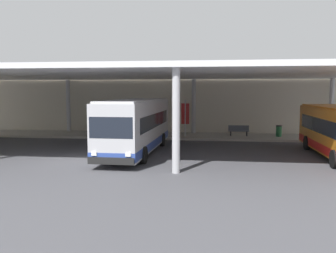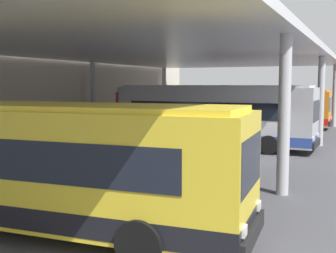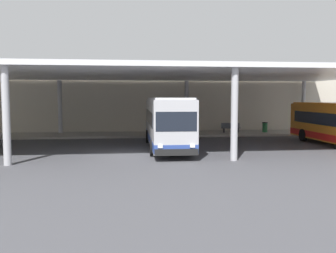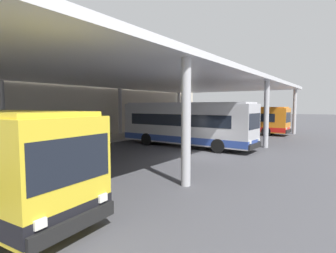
{
  "view_description": "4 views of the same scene",
  "coord_description": "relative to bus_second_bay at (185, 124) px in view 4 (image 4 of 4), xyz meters",
  "views": [
    {
      "loc": [
        7.99,
        -20.03,
        4.07
      ],
      "look_at": [
        5.17,
        2.19,
        1.88
      ],
      "focal_mm": 38.08,
      "sensor_mm": 36.0,
      "label": 1
    },
    {
      "loc": [
        -20.35,
        -4.89,
        3.65
      ],
      "look_at": [
        0.9,
        4.93,
        1.31
      ],
      "focal_mm": 45.73,
      "sensor_mm": 36.0,
      "label": 2
    },
    {
      "loc": [
        0.02,
        -22.36,
        3.59
      ],
      "look_at": [
        3.01,
        2.68,
        1.56
      ],
      "focal_mm": 38.79,
      "sensor_mm": 36.0,
      "label": 3
    },
    {
      "loc": [
        -15.57,
        -8.11,
        3.33
      ],
      "look_at": [
        2.7,
        4.53,
        1.58
      ],
      "focal_mm": 28.6,
      "sensor_mm": 36.0,
      "label": 4
    }
  ],
  "objects": [
    {
      "name": "station_building_facade",
      "position": [
        -2.97,
        12.0,
        1.56
      ],
      "size": [
        48.0,
        1.6,
        6.8
      ],
      "primitive_type": "cube",
      "color": "beige",
      "rests_on": "ground"
    },
    {
      "name": "bus_middle_bay",
      "position": [
        12.74,
        -0.18,
        -0.19
      ],
      "size": [
        2.84,
        10.57,
        3.17
      ],
      "color": "orange",
      "rests_on": "ground"
    },
    {
      "name": "ground_plane",
      "position": [
        -2.97,
        -3.0,
        -1.84
      ],
      "size": [
        200.0,
        200.0,
        0.0
      ],
      "primitive_type": "plane",
      "color": "#47474C"
    },
    {
      "name": "canopy_shelter",
      "position": [
        -2.97,
        2.5,
        3.47
      ],
      "size": [
        40.0,
        17.0,
        5.55
      ],
      "color": "silver",
      "rests_on": "ground"
    },
    {
      "name": "bench_waiting",
      "position": [
        7.28,
        8.82,
        -1.18
      ],
      "size": [
        1.8,
        0.45,
        0.92
      ],
      "color": "#4C515B",
      "rests_on": "platform_kerb"
    },
    {
      "name": "trash_bin",
      "position": [
        10.72,
        8.75,
        -1.16
      ],
      "size": [
        0.52,
        0.52,
        0.98
      ],
      "color": "#236638",
      "rests_on": "platform_kerb"
    },
    {
      "name": "bus_second_bay",
      "position": [
        0.0,
        0.0,
        0.0
      ],
      "size": [
        2.9,
        11.38,
        3.57
      ],
      "color": "#B7B7BC",
      "rests_on": "ground"
    },
    {
      "name": "platform_kerb",
      "position": [
        -2.97,
        8.75,
        -1.75
      ],
      "size": [
        42.0,
        4.5,
        0.18
      ],
      "primitive_type": "cube",
      "color": "#A39E93",
      "rests_on": "ground"
    },
    {
      "name": "banner_sign",
      "position": [
        2.6,
        7.94,
        0.14
      ],
      "size": [
        0.7,
        0.12,
        3.2
      ],
      "color": "#B2B2B7",
      "rests_on": "platform_kerb"
    }
  ]
}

